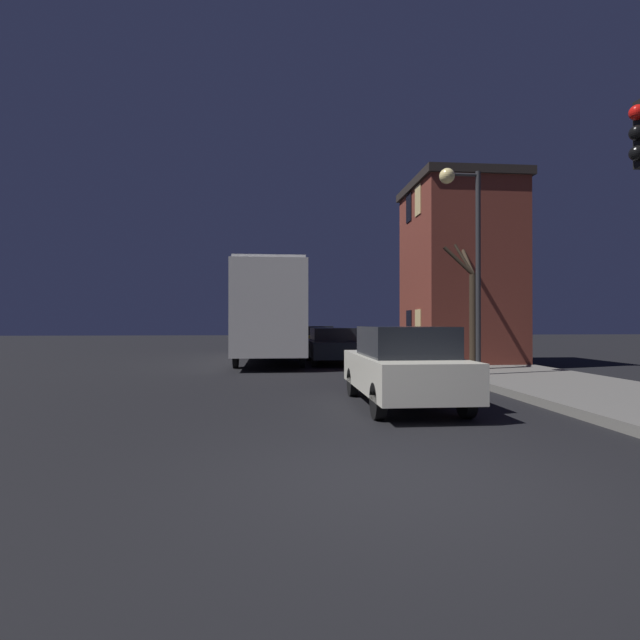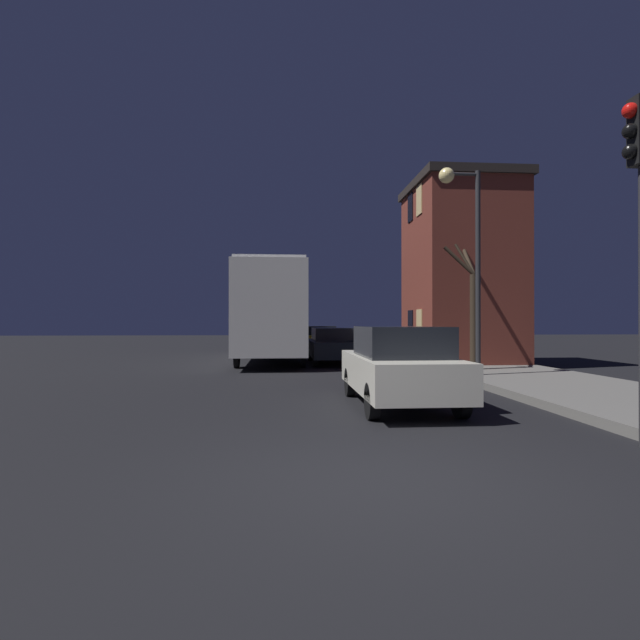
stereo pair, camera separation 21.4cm
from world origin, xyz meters
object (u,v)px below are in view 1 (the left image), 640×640
streetlamp (465,230)px  car_mid_lane (332,345)px  bus (270,307)px  bare_tree (471,307)px  car_far_lane (317,338)px  car_near_lane (403,365)px

streetlamp → car_mid_lane: (-3.03, 6.24, -3.49)m
streetlamp → bus: 10.04m
car_mid_lane → bus: bearing=142.4°
car_mid_lane → streetlamp: bearing=-64.1°
bare_tree → car_mid_lane: 6.14m
bus → car_mid_lane: bearing=-37.6°
streetlamp → car_far_lane: bearing=100.4°
car_near_lane → car_far_lane: 19.29m
car_mid_lane → car_near_lane: bearing=-88.9°
car_far_lane → car_mid_lane: bearing=-91.3°
car_near_lane → streetlamp: bearing=54.5°
bare_tree → streetlamp: bearing=-116.9°
bare_tree → car_mid_lane: bearing=130.6°
car_near_lane → car_mid_lane: size_ratio=0.89×
streetlamp → car_far_lane: size_ratio=1.50×
streetlamp → bus: (-5.52, 8.16, -1.94)m
car_far_lane → bus: bearing=-110.7°
car_near_lane → car_far_lane: bearing=90.0°
bare_tree → car_far_lane: bearing=105.1°
streetlamp → car_mid_lane: streetlamp is taller
bare_tree → car_mid_lane: (-3.89, 4.54, -1.39)m
bus → car_near_lane: bus is taller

